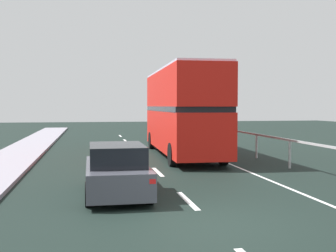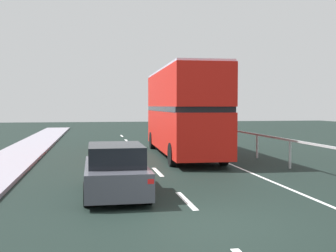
# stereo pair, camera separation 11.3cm
# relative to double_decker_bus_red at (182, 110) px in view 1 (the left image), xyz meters

# --- Properties ---
(ground_plane) EXTENTS (74.69, 120.00, 0.10)m
(ground_plane) POSITION_rel_double_decker_bus_red_xyz_m (-2.07, -12.32, -2.41)
(ground_plane) COLOR black
(lane_paint_markings) EXTENTS (3.63, 46.00, 0.01)m
(lane_paint_markings) POSITION_rel_double_decker_bus_red_xyz_m (0.14, -3.95, -2.36)
(lane_paint_markings) COLOR silver
(lane_paint_markings) RESTS_ON ground
(bridge_side_railing) EXTENTS (0.10, 42.00, 1.20)m
(bridge_side_railing) POSITION_rel_double_decker_bus_red_xyz_m (3.42, -3.32, -1.40)
(bridge_side_railing) COLOR #B5B6B8
(bridge_side_railing) RESTS_ON ground
(double_decker_bus_red) EXTENTS (2.75, 10.57, 4.41)m
(double_decker_bus_red) POSITION_rel_double_decker_bus_red_xyz_m (0.00, 0.00, 0.00)
(double_decker_bus_red) COLOR red
(double_decker_bus_red) RESTS_ON ground
(hatchback_car_near) EXTENTS (1.77, 4.10, 1.47)m
(hatchback_car_near) POSITION_rel_double_decker_bus_red_xyz_m (-3.91, -9.01, -1.66)
(hatchback_car_near) COLOR #454751
(hatchback_car_near) RESTS_ON ground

